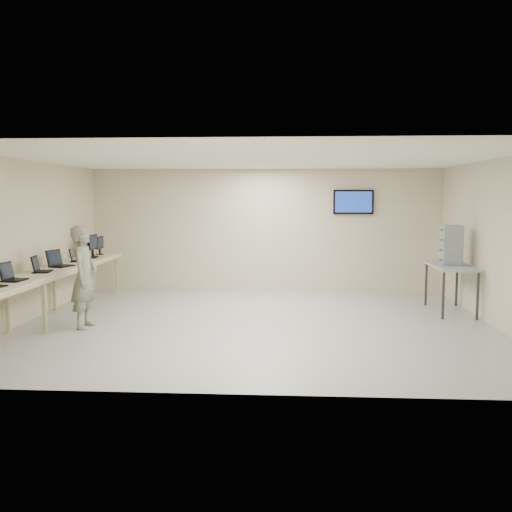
{
  "coord_description": "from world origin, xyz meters",
  "views": [
    {
      "loc": [
        0.61,
        -9.57,
        2.18
      ],
      "look_at": [
        0.0,
        0.2,
        1.15
      ],
      "focal_mm": 40.0,
      "sensor_mm": 36.0,
      "label": 1
    }
  ],
  "objects": [
    {
      "name": "soldier",
      "position": [
        -2.8,
        -0.45,
        0.85
      ],
      "size": [
        0.41,
        0.62,
        1.7
      ],
      "primitive_type": "imported",
      "rotation": [
        0.0,
        0.0,
        1.57
      ],
      "color": "#6A7353",
      "rests_on": "ground"
    },
    {
      "name": "laptop_1",
      "position": [
        -3.63,
        -1.26,
        0.97
      ],
      "size": [
        0.33,
        0.39,
        0.29
      ],
      "rotation": [
        0.0,
        0.0,
        -0.07
      ],
      "color": "black",
      "rests_on": "workbench"
    },
    {
      "name": "laptop_3",
      "position": [
        -3.62,
        0.49,
        0.98
      ],
      "size": [
        0.43,
        0.47,
        0.31
      ],
      "rotation": [
        0.0,
        0.0,
        -0.3
      ],
      "color": "black",
      "rests_on": "workbench"
    },
    {
      "name": "storage_bins",
      "position": [
        3.58,
        1.22,
        1.27
      ],
      "size": [
        0.36,
        0.39,
        0.75
      ],
      "color": "#8D9AA7",
      "rests_on": "side_table"
    },
    {
      "name": "side_table",
      "position": [
        3.6,
        1.22,
        0.82
      ],
      "size": [
        0.7,
        1.49,
        0.9
      ],
      "color": "#939DA3",
      "rests_on": "ground"
    },
    {
      "name": "monitor_near",
      "position": [
        -3.6,
        2.2,
        1.18
      ],
      "size": [
        0.21,
        0.47,
        0.47
      ],
      "color": "black",
      "rests_on": "workbench"
    },
    {
      "name": "workbench",
      "position": [
        -3.59,
        0.0,
        0.83
      ],
      "size": [
        0.76,
        6.0,
        0.9
      ],
      "color": "beige",
      "rests_on": "ground"
    },
    {
      "name": "monitor_far",
      "position": [
        -3.6,
        2.66,
        1.14
      ],
      "size": [
        0.18,
        0.41,
        0.4
      ],
      "color": "black",
      "rests_on": "workbench"
    },
    {
      "name": "room",
      "position": [
        0.03,
        0.06,
        1.41
      ],
      "size": [
        8.01,
        7.01,
        2.81
      ],
      "color": "#B3B3B3",
      "rests_on": "ground"
    },
    {
      "name": "laptop_5",
      "position": [
        -3.61,
        2.0,
        0.97
      ],
      "size": [
        0.3,
        0.35,
        0.26
      ],
      "rotation": [
        0.0,
        0.0,
        0.11
      ],
      "color": "black",
      "rests_on": "workbench"
    },
    {
      "name": "laptop_4",
      "position": [
        -3.65,
        1.3,
        0.97
      ],
      "size": [
        0.35,
        0.37,
        0.25
      ],
      "rotation": [
        0.0,
        0.0,
        0.29
      ],
      "color": "black",
      "rests_on": "workbench"
    },
    {
      "name": "laptop_2",
      "position": [
        -3.64,
        -0.26,
        0.97
      ],
      "size": [
        0.34,
        0.39,
        0.28
      ],
      "rotation": [
        0.0,
        0.0,
        0.16
      ],
      "color": "black",
      "rests_on": "workbench"
    }
  ]
}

